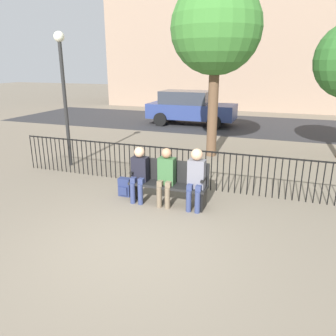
% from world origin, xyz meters
% --- Properties ---
extents(ground_plane, '(80.00, 80.00, 0.00)m').
position_xyz_m(ground_plane, '(0.00, 0.00, 0.00)').
color(ground_plane, '#706656').
extents(park_bench, '(1.65, 0.45, 0.92)m').
position_xyz_m(park_bench, '(0.00, 1.91, 0.49)').
color(park_bench, black).
rests_on(park_bench, ground).
extents(seated_person_0, '(0.34, 0.39, 1.20)m').
position_xyz_m(seated_person_0, '(-0.63, 1.78, 0.68)').
color(seated_person_0, navy).
rests_on(seated_person_0, ground).
extents(seated_person_1, '(0.34, 0.39, 1.22)m').
position_xyz_m(seated_person_1, '(-0.02, 1.78, 0.68)').
color(seated_person_1, brown).
rests_on(seated_person_1, ground).
extents(seated_person_2, '(0.34, 0.39, 1.27)m').
position_xyz_m(seated_person_2, '(0.61, 1.78, 0.72)').
color(seated_person_2, navy).
rests_on(seated_person_2, ground).
extents(backpack, '(0.28, 0.20, 0.42)m').
position_xyz_m(backpack, '(-1.06, 1.92, 0.20)').
color(backpack, navy).
rests_on(backpack, ground).
extents(fence_railing, '(9.01, 0.03, 0.95)m').
position_xyz_m(fence_railing, '(-0.02, 2.92, 0.56)').
color(fence_railing, black).
rests_on(fence_railing, ground).
extents(tree_1, '(2.69, 2.69, 5.20)m').
position_xyz_m(tree_1, '(0.01, 5.96, 3.82)').
color(tree_1, brown).
rests_on(tree_1, ground).
extents(lamp_post, '(0.28, 0.28, 3.68)m').
position_xyz_m(lamp_post, '(-3.65, 3.50, 2.43)').
color(lamp_post, black).
rests_on(lamp_post, ground).
extents(street_surface, '(24.00, 6.00, 0.01)m').
position_xyz_m(street_surface, '(0.00, 12.00, 0.00)').
color(street_surface, '#2B2B2D').
rests_on(street_surface, ground).
extents(parked_car_0, '(4.20, 1.94, 1.62)m').
position_xyz_m(parked_car_0, '(-2.23, 11.22, 0.84)').
color(parked_car_0, navy).
rests_on(parked_car_0, ground).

